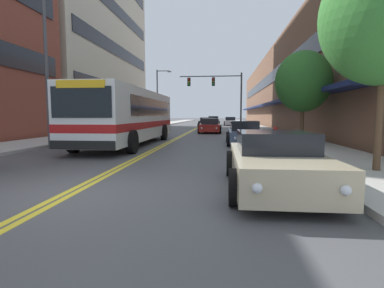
% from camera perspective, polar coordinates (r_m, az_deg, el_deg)
% --- Properties ---
extents(ground_plane, '(240.00, 240.00, 0.00)m').
position_cam_1_polar(ground_plane, '(43.04, 1.58, 3.37)').
color(ground_plane, '#4C4C4F').
extents(sidewalk_left, '(3.40, 106.00, 0.14)m').
position_cam_1_polar(sidewalk_left, '(44.15, -7.80, 3.47)').
color(sidewalk_left, '#B2ADA5').
rests_on(sidewalk_left, ground_plane).
extents(sidewalk_right, '(3.40, 106.00, 0.14)m').
position_cam_1_polar(sidewalk_right, '(43.11, 11.18, 3.37)').
color(sidewalk_right, '#B2ADA5').
rests_on(sidewalk_right, ground_plane).
extents(centre_line, '(0.34, 106.00, 0.01)m').
position_cam_1_polar(centre_line, '(43.04, 1.58, 3.37)').
color(centre_line, yellow).
rests_on(centre_line, ground_plane).
extents(office_tower_left, '(12.08, 24.52, 27.51)m').
position_cam_1_polar(office_tower_left, '(41.61, -22.32, 22.08)').
color(office_tower_left, beige).
rests_on(office_tower_left, ground_plane).
extents(storefront_row_right, '(9.10, 68.00, 10.04)m').
position_cam_1_polar(storefront_row_right, '(44.17, 19.10, 9.64)').
color(storefront_row_right, brown).
rests_on(storefront_row_right, ground_plane).
extents(city_bus, '(2.87, 11.33, 2.90)m').
position_cam_1_polar(city_bus, '(16.86, -11.70, 5.52)').
color(city_bus, silver).
rests_on(city_bus, ground_plane).
extents(car_white_parked_left_near, '(1.98, 4.18, 1.34)m').
position_cam_1_polar(car_white_parked_left_near, '(35.71, -6.50, 3.88)').
color(car_white_parked_left_near, white).
rests_on(car_white_parked_left_near, ground_plane).
extents(car_champagne_parked_left_far, '(2.13, 4.20, 1.25)m').
position_cam_1_polar(car_champagne_parked_left_far, '(29.14, -9.35, 3.45)').
color(car_champagne_parked_left_far, beige).
rests_on(car_champagne_parked_left_far, ground_plane).
extents(car_beige_parked_right_foreground, '(2.06, 4.44, 1.25)m').
position_cam_1_polar(car_beige_parked_right_foreground, '(6.81, 15.50, -3.30)').
color(car_beige_parked_right_foreground, '#BCAD89').
rests_on(car_beige_parked_right_foreground, ground_plane).
extents(car_slate_blue_parked_right_mid, '(1.98, 4.61, 1.29)m').
position_cam_1_polar(car_slate_blue_parked_right_mid, '(16.97, 9.93, 1.98)').
color(car_slate_blue_parked_right_mid, '#475675').
rests_on(car_slate_blue_parked_right_mid, ground_plane).
extents(car_silver_parked_right_far, '(2.02, 4.78, 1.33)m').
position_cam_1_polar(car_silver_parked_right_far, '(48.08, 7.29, 4.28)').
color(car_silver_parked_right_far, '#B7B7BC').
rests_on(car_silver_parked_right_far, ground_plane).
extents(car_charcoal_moving_lead, '(2.15, 4.40, 1.31)m').
position_cam_1_polar(car_charcoal_moving_lead, '(38.37, 2.85, 4.04)').
color(car_charcoal_moving_lead, '#232328').
rests_on(car_charcoal_moving_lead, ground_plane).
extents(car_black_moving_second, '(2.07, 4.39, 1.44)m').
position_cam_1_polar(car_black_moving_second, '(49.13, 4.10, 4.40)').
color(car_black_moving_second, black).
rests_on(car_black_moving_second, ground_plane).
extents(car_red_moving_third, '(2.05, 4.74, 1.31)m').
position_cam_1_polar(car_red_moving_third, '(27.76, 3.49, 3.43)').
color(car_red_moving_third, maroon).
rests_on(car_red_moving_third, ground_plane).
extents(traffic_signal_mast, '(6.93, 0.38, 6.27)m').
position_cam_1_polar(traffic_signal_mast, '(33.88, 5.25, 10.39)').
color(traffic_signal_mast, '#47474C').
rests_on(traffic_signal_mast, ground_plane).
extents(street_lamp_left_near, '(2.62, 0.28, 8.70)m').
position_cam_1_polar(street_lamp_left_near, '(16.46, -25.09, 17.44)').
color(street_lamp_left_near, '#47474C').
rests_on(street_lamp_left_near, ground_plane).
extents(street_lamp_left_far, '(1.99, 0.28, 7.44)m').
position_cam_1_polar(street_lamp_left_far, '(39.61, -6.24, 9.55)').
color(street_lamp_left_far, '#47474C').
rests_on(street_lamp_left_far, ground_plane).
extents(street_tree_right_mid, '(2.98, 2.98, 4.93)m').
position_cam_1_polar(street_tree_right_mid, '(17.63, 20.43, 11.08)').
color(street_tree_right_mid, brown).
rests_on(street_tree_right_mid, sidewalk_right).
extents(fire_hydrant, '(0.36, 0.28, 0.86)m').
position_cam_1_polar(fire_hydrant, '(16.48, 15.55, 1.68)').
color(fire_hydrant, red).
rests_on(fire_hydrant, sidewalk_right).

